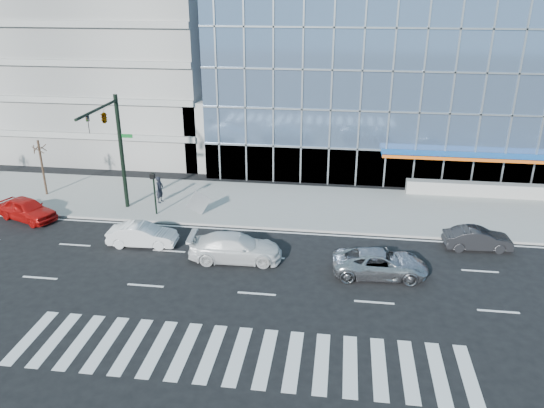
{
  "coord_description": "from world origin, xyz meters",
  "views": [
    {
      "loc": [
        3.97,
        -27.26,
        14.76
      ],
      "look_at": [
        -0.15,
        3.0,
        2.16
      ],
      "focal_mm": 35.0,
      "sensor_mm": 36.0,
      "label": 1
    }
  ],
  "objects_px": {
    "street_tree_near": "(39,148)",
    "ped_signal_post": "(154,187)",
    "silver_suv": "(380,263)",
    "white_sedan": "(142,235)",
    "white_suv": "(235,248)",
    "dark_sedan": "(478,239)",
    "pedestrian": "(160,190)",
    "red_sedan": "(27,209)",
    "tilted_panel": "(199,203)",
    "traffic_signal": "(110,129)"
  },
  "relations": [
    {
      "from": "traffic_signal",
      "to": "white_sedan",
      "type": "distance_m",
      "value": 7.5
    },
    {
      "from": "tilted_panel",
      "to": "white_suv",
      "type": "bearing_deg",
      "value": -87.18
    },
    {
      "from": "silver_suv",
      "to": "tilted_panel",
      "type": "height_order",
      "value": "tilted_panel"
    },
    {
      "from": "dark_sedan",
      "to": "red_sedan",
      "type": "bearing_deg",
      "value": 85.38
    },
    {
      "from": "traffic_signal",
      "to": "tilted_panel",
      "type": "relative_size",
      "value": 6.15
    },
    {
      "from": "ped_signal_post",
      "to": "red_sedan",
      "type": "height_order",
      "value": "ped_signal_post"
    },
    {
      "from": "silver_suv",
      "to": "white_sedan",
      "type": "relative_size",
      "value": 1.24
    },
    {
      "from": "traffic_signal",
      "to": "pedestrian",
      "type": "bearing_deg",
      "value": 50.71
    },
    {
      "from": "traffic_signal",
      "to": "red_sedan",
      "type": "distance_m",
      "value": 8.16
    },
    {
      "from": "white_suv",
      "to": "white_sedan",
      "type": "bearing_deg",
      "value": 76.39
    },
    {
      "from": "ped_signal_post",
      "to": "dark_sedan",
      "type": "height_order",
      "value": "ped_signal_post"
    },
    {
      "from": "traffic_signal",
      "to": "white_sedan",
      "type": "xyz_separation_m",
      "value": [
        3.19,
        -4.01,
        -5.47
      ]
    },
    {
      "from": "white_suv",
      "to": "tilted_panel",
      "type": "height_order",
      "value": "tilted_panel"
    },
    {
      "from": "white_suv",
      "to": "dark_sedan",
      "type": "bearing_deg",
      "value": -80.41
    },
    {
      "from": "street_tree_near",
      "to": "white_suv",
      "type": "distance_m",
      "value": 18.3
    },
    {
      "from": "white_suv",
      "to": "white_sedan",
      "type": "xyz_separation_m",
      "value": [
        -6.0,
        1.06,
        -0.09
      ]
    },
    {
      "from": "red_sedan",
      "to": "tilted_panel",
      "type": "xyz_separation_m",
      "value": [
        11.45,
        1.98,
        0.29
      ]
    },
    {
      "from": "traffic_signal",
      "to": "red_sedan",
      "type": "bearing_deg",
      "value": -167.24
    },
    {
      "from": "street_tree_near",
      "to": "dark_sedan",
      "type": "bearing_deg",
      "value": -8.73
    },
    {
      "from": "white_sedan",
      "to": "silver_suv",
      "type": "bearing_deg",
      "value": -99.79
    },
    {
      "from": "ped_signal_post",
      "to": "dark_sedan",
      "type": "relative_size",
      "value": 0.75
    },
    {
      "from": "dark_sedan",
      "to": "red_sedan",
      "type": "distance_m",
      "value": 29.36
    },
    {
      "from": "white_sedan",
      "to": "dark_sedan",
      "type": "bearing_deg",
      "value": -86.38
    },
    {
      "from": "ped_signal_post",
      "to": "silver_suv",
      "type": "relative_size",
      "value": 0.58
    },
    {
      "from": "ped_signal_post",
      "to": "tilted_panel",
      "type": "distance_m",
      "value": 3.19
    },
    {
      "from": "traffic_signal",
      "to": "street_tree_near",
      "type": "height_order",
      "value": "traffic_signal"
    },
    {
      "from": "street_tree_near",
      "to": "silver_suv",
      "type": "relative_size",
      "value": 0.81
    },
    {
      "from": "street_tree_near",
      "to": "red_sedan",
      "type": "height_order",
      "value": "street_tree_near"
    },
    {
      "from": "traffic_signal",
      "to": "ped_signal_post",
      "type": "xyz_separation_m",
      "value": [
        2.5,
        0.37,
        -4.02
      ]
    },
    {
      "from": "street_tree_near",
      "to": "white_suv",
      "type": "xyz_separation_m",
      "value": [
        16.19,
        -8.0,
        -3.0
      ]
    },
    {
      "from": "pedestrian",
      "to": "ped_signal_post",
      "type": "bearing_deg",
      "value": -156.82
    },
    {
      "from": "white_sedan",
      "to": "pedestrian",
      "type": "xyz_separation_m",
      "value": [
        -1.1,
        6.56,
        0.44
      ]
    },
    {
      "from": "traffic_signal",
      "to": "red_sedan",
      "type": "height_order",
      "value": "traffic_signal"
    },
    {
      "from": "silver_suv",
      "to": "red_sedan",
      "type": "height_order",
      "value": "red_sedan"
    },
    {
      "from": "pedestrian",
      "to": "red_sedan",
      "type": "bearing_deg",
      "value": 128.13
    },
    {
      "from": "silver_suv",
      "to": "white_suv",
      "type": "xyz_separation_m",
      "value": [
        -8.2,
        0.68,
        0.06
      ]
    },
    {
      "from": "white_sedan",
      "to": "pedestrian",
      "type": "height_order",
      "value": "pedestrian"
    },
    {
      "from": "traffic_signal",
      "to": "silver_suv",
      "type": "bearing_deg",
      "value": -18.3
    },
    {
      "from": "red_sedan",
      "to": "ped_signal_post",
      "type": "bearing_deg",
      "value": -57.35
    },
    {
      "from": "street_tree_near",
      "to": "ped_signal_post",
      "type": "bearing_deg",
      "value": -15.06
    },
    {
      "from": "street_tree_near",
      "to": "pedestrian",
      "type": "relative_size",
      "value": 2.17
    },
    {
      "from": "dark_sedan",
      "to": "red_sedan",
      "type": "height_order",
      "value": "red_sedan"
    },
    {
      "from": "dark_sedan",
      "to": "street_tree_near",
      "type": "bearing_deg",
      "value": 77.4
    },
    {
      "from": "traffic_signal",
      "to": "pedestrian",
      "type": "xyz_separation_m",
      "value": [
        2.08,
        2.54,
        -5.04
      ]
    },
    {
      "from": "traffic_signal",
      "to": "silver_suv",
      "type": "distance_m",
      "value": 19.1
    },
    {
      "from": "white_sedan",
      "to": "ped_signal_post",
      "type": "bearing_deg",
      "value": 6.1
    },
    {
      "from": "traffic_signal",
      "to": "dark_sedan",
      "type": "xyz_separation_m",
      "value": [
        23.39,
        -1.74,
        -5.5
      ]
    },
    {
      "from": "dark_sedan",
      "to": "pedestrian",
      "type": "bearing_deg",
      "value": 74.77
    },
    {
      "from": "red_sedan",
      "to": "pedestrian",
      "type": "relative_size",
      "value": 2.29
    },
    {
      "from": "silver_suv",
      "to": "white_suv",
      "type": "bearing_deg",
      "value": 82.07
    }
  ]
}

